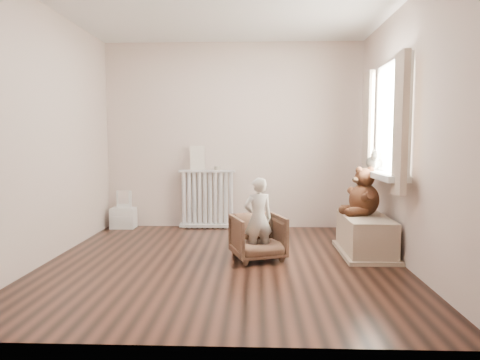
{
  "coord_description": "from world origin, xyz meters",
  "views": [
    {
      "loc": [
        0.33,
        -4.26,
        1.24
      ],
      "look_at": [
        0.15,
        0.45,
        0.8
      ],
      "focal_mm": 32.0,
      "sensor_mm": 36.0,
      "label": 1
    }
  ],
  "objects_px": {
    "teddy_bear": "(364,192)",
    "plush_cat": "(374,161)",
    "toy_bench": "(365,236)",
    "child": "(258,218)",
    "radiator": "(207,201)",
    "toy_vanity": "(123,209)",
    "armchair": "(258,237)"
  },
  "relations": [
    {
      "from": "toy_bench",
      "to": "child",
      "type": "bearing_deg",
      "value": -166.22
    },
    {
      "from": "radiator",
      "to": "toy_bench",
      "type": "xyz_separation_m",
      "value": [
        1.88,
        -1.32,
        -0.19
      ]
    },
    {
      "from": "armchair",
      "to": "toy_bench",
      "type": "bearing_deg",
      "value": -7.24
    },
    {
      "from": "radiator",
      "to": "plush_cat",
      "type": "xyz_separation_m",
      "value": [
        2.02,
        -1.06,
        0.61
      ]
    },
    {
      "from": "radiator",
      "to": "toy_bench",
      "type": "bearing_deg",
      "value": -35.15
    },
    {
      "from": "toy_bench",
      "to": "plush_cat",
      "type": "xyz_separation_m",
      "value": [
        0.14,
        0.26,
        0.8
      ]
    },
    {
      "from": "child",
      "to": "teddy_bear",
      "type": "bearing_deg",
      "value": -179.68
    },
    {
      "from": "toy_vanity",
      "to": "armchair",
      "type": "distance_m",
      "value": 2.44
    },
    {
      "from": "radiator",
      "to": "plush_cat",
      "type": "relative_size",
      "value": 2.97
    },
    {
      "from": "radiator",
      "to": "child",
      "type": "height_order",
      "value": "child"
    },
    {
      "from": "radiator",
      "to": "toy_vanity",
      "type": "xyz_separation_m",
      "value": [
        -1.19,
        -0.03,
        -0.11
      ]
    },
    {
      "from": "armchair",
      "to": "plush_cat",
      "type": "distance_m",
      "value": 1.6
    },
    {
      "from": "armchair",
      "to": "toy_bench",
      "type": "distance_m",
      "value": 1.19
    },
    {
      "from": "radiator",
      "to": "armchair",
      "type": "height_order",
      "value": "radiator"
    },
    {
      "from": "toy_bench",
      "to": "teddy_bear",
      "type": "bearing_deg",
      "value": 87.46
    },
    {
      "from": "child",
      "to": "plush_cat",
      "type": "bearing_deg",
      "value": -175.86
    },
    {
      "from": "child",
      "to": "toy_bench",
      "type": "xyz_separation_m",
      "value": [
        1.17,
        0.29,
        -0.24
      ]
    },
    {
      "from": "radiator",
      "to": "toy_vanity",
      "type": "distance_m",
      "value": 1.2
    },
    {
      "from": "radiator",
      "to": "armchair",
      "type": "distance_m",
      "value": 1.72
    },
    {
      "from": "child",
      "to": "toy_vanity",
      "type": "bearing_deg",
      "value": -58.42
    },
    {
      "from": "teddy_bear",
      "to": "plush_cat",
      "type": "height_order",
      "value": "plush_cat"
    },
    {
      "from": "toy_bench",
      "to": "plush_cat",
      "type": "bearing_deg",
      "value": 62.11
    },
    {
      "from": "armchair",
      "to": "plush_cat",
      "type": "height_order",
      "value": "plush_cat"
    },
    {
      "from": "armchair",
      "to": "teddy_bear",
      "type": "xyz_separation_m",
      "value": [
        1.18,
        0.36,
        0.44
      ]
    },
    {
      "from": "plush_cat",
      "to": "child",
      "type": "bearing_deg",
      "value": -155.74
    },
    {
      "from": "child",
      "to": "teddy_bear",
      "type": "relative_size",
      "value": 1.6
    },
    {
      "from": "radiator",
      "to": "toy_vanity",
      "type": "relative_size",
      "value": 1.57
    },
    {
      "from": "toy_vanity",
      "to": "toy_bench",
      "type": "relative_size",
      "value": 0.59
    },
    {
      "from": "plush_cat",
      "to": "radiator",
      "type": "bearing_deg",
      "value": 153.77
    },
    {
      "from": "teddy_bear",
      "to": "plush_cat",
      "type": "bearing_deg",
      "value": 34.35
    },
    {
      "from": "radiator",
      "to": "teddy_bear",
      "type": "distance_m",
      "value": 2.25
    },
    {
      "from": "toy_vanity",
      "to": "plush_cat",
      "type": "xyz_separation_m",
      "value": [
        3.21,
        -1.03,
        0.72
      ]
    }
  ]
}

